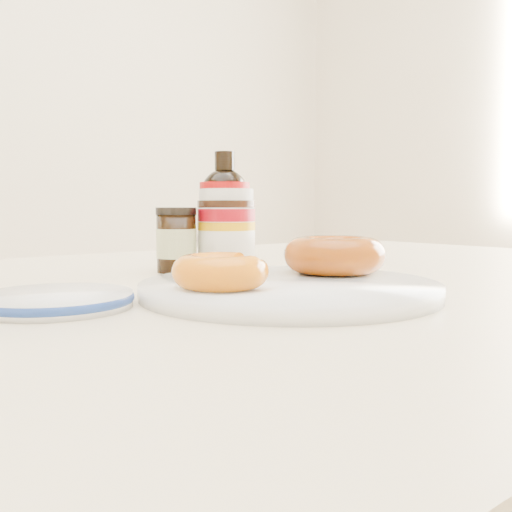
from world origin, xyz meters
TOP-DOWN VIEW (x-y plane):
  - dining_table at (0.00, 0.10)m, footprint 1.40×0.90m
  - plate at (-0.07, -0.03)m, footprint 0.28×0.28m
  - donut_bitten at (-0.15, -0.02)m, footprint 0.11×0.11m
  - donut_whole at (0.01, -0.01)m, footprint 0.14×0.14m
  - nutella_jar at (0.01, 0.18)m, footprint 0.08×0.08m
  - syrup_bottle at (0.03, 0.21)m, footprint 0.10×0.09m
  - dark_jar at (-0.05, 0.21)m, footprint 0.05×0.05m
  - blue_rim_saucer at (-0.27, 0.05)m, footprint 0.13×0.13m

SIDE VIEW (x-z plane):
  - dining_table at x=0.00m, z-range 0.29..1.04m
  - blue_rim_saucer at x=-0.27m, z-range 0.75..0.76m
  - plate at x=-0.07m, z-range 0.75..0.76m
  - donut_bitten at x=-0.15m, z-range 0.76..0.79m
  - donut_whole at x=0.01m, z-range 0.76..0.80m
  - dark_jar at x=-0.05m, z-range 0.75..0.83m
  - nutella_jar at x=0.01m, z-range 0.75..0.86m
  - syrup_bottle at x=0.03m, z-range 0.75..0.91m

